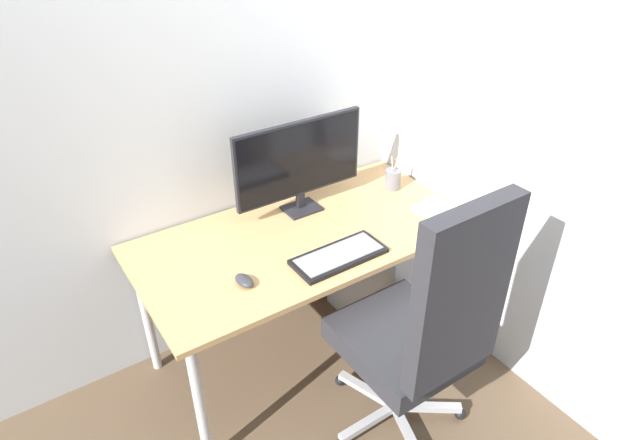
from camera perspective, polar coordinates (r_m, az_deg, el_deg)
The scene contains 11 objects.
ground_plane at distance 2.84m, azimuth -1.36°, elevation -13.31°, with size 8.00×8.00×0.00m, color brown.
wall_back at distance 2.42m, azimuth -7.20°, elevation 16.96°, with size 2.99×0.04×2.80m, color silver.
wall_side_right at distance 2.42m, azimuth 17.35°, elevation 15.80°, with size 0.04×2.25×2.80m, color silver.
desk at distance 2.43m, azimuth -1.55°, elevation -2.71°, with size 1.48×0.75×0.71m.
office_chair at distance 2.09m, azimuth 10.91°, elevation -11.07°, with size 0.58×0.61×1.21m.
filing_cabinet at distance 2.87m, azimuth 7.50°, elevation -5.16°, with size 0.45×0.54×0.60m.
monitor at distance 2.45m, azimuth -2.16°, elevation 6.19°, with size 0.64×0.13×0.44m.
keyboard at distance 2.24m, azimuth 1.99°, elevation -3.79°, with size 0.40×0.17×0.02m.
mouse at distance 2.12m, azimuth -7.96°, elevation -6.32°, with size 0.06×0.10×0.03m, color #333338.
pen_holder at distance 2.74m, azimuth 7.66°, elevation 4.28°, with size 0.08×0.08×0.18m.
notebook at distance 2.60m, azimuth 12.02°, elevation 1.17°, with size 0.17×0.15×0.02m, color silver.
Camera 1 is at (-1.05, -1.68, 2.04)m, focal length 30.46 mm.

